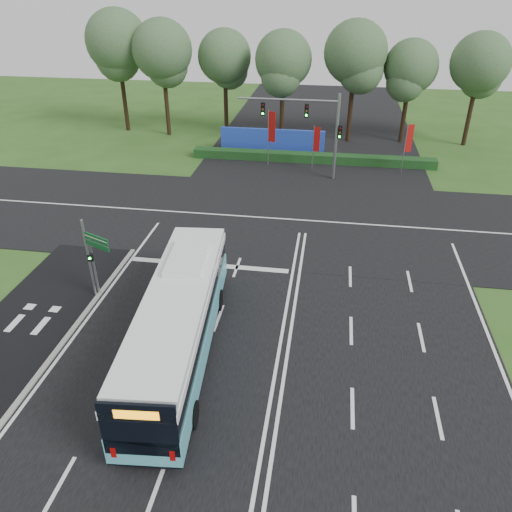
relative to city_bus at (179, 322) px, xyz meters
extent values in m
plane|color=#2A521B|center=(4.37, 2.89, -1.84)|extent=(120.00, 120.00, 0.00)
cube|color=black|center=(4.37, 2.89, -1.82)|extent=(20.00, 120.00, 0.04)
cube|color=black|center=(4.37, 14.89, -1.82)|extent=(120.00, 14.00, 0.05)
cube|color=black|center=(-8.13, -0.11, -1.81)|extent=(5.00, 18.00, 0.06)
cube|color=gray|center=(-5.73, -0.11, -1.78)|extent=(0.25, 18.00, 0.12)
cube|color=#52B0BE|center=(0.00, 0.01, -0.71)|extent=(3.78, 12.93, 1.17)
cube|color=black|center=(0.00, 0.01, -1.24)|extent=(3.74, 12.87, 0.32)
cube|color=black|center=(0.00, 0.01, 0.36)|extent=(3.65, 12.73, 1.01)
cube|color=white|center=(0.00, 0.01, 0.99)|extent=(3.78, 12.93, 0.37)
cube|color=white|center=(0.00, 0.01, 1.37)|extent=(3.68, 12.42, 0.37)
cube|color=white|center=(-0.24, 2.66, 1.68)|extent=(1.98, 3.33, 0.27)
cube|color=black|center=(0.56, -6.28, 0.41)|extent=(2.58, 0.35, 2.34)
cube|color=orange|center=(0.56, -6.32, 1.15)|extent=(1.49, 0.19, 0.37)
cylinder|color=black|center=(-1.56, 3.50, -1.29)|extent=(0.39, 1.13, 1.10)
cylinder|color=black|center=(0.92, 3.72, -1.29)|extent=(0.39, 1.13, 1.10)
cylinder|color=black|center=(-0.89, -4.12, -1.29)|extent=(0.39, 1.13, 1.10)
cylinder|color=black|center=(1.60, -3.90, -1.29)|extent=(0.39, 1.13, 1.10)
cylinder|color=gray|center=(-5.83, 4.08, -0.12)|extent=(0.14, 0.14, 3.46)
cube|color=black|center=(-5.83, 3.90, 0.53)|extent=(0.31, 0.23, 0.39)
sphere|color=#19F233|center=(-5.83, 3.80, 0.53)|extent=(0.14, 0.14, 0.14)
cylinder|color=gray|center=(-5.92, 3.86, 0.42)|extent=(0.14, 0.14, 4.53)
cube|color=#0C4820|center=(-5.14, 3.52, 1.90)|extent=(1.58, 0.75, 0.34)
cube|color=#0C4820|center=(-5.14, 3.52, 1.50)|extent=(1.58, 0.75, 0.25)
cube|color=white|center=(-5.14, 3.48, 1.90)|extent=(1.45, 0.66, 0.05)
cylinder|color=gray|center=(0.48, 26.04, 0.62)|extent=(0.08, 0.08, 4.92)
cube|color=#9D100D|center=(0.81, 25.89, 1.66)|extent=(0.62, 0.30, 2.62)
cylinder|color=gray|center=(4.49, 25.20, 0.13)|extent=(0.06, 0.06, 3.94)
cube|color=#9D100D|center=(4.77, 25.12, 0.96)|extent=(0.51, 0.19, 2.10)
cylinder|color=gray|center=(12.14, 25.55, 0.33)|extent=(0.07, 0.07, 4.34)
cube|color=#9D100D|center=(12.43, 25.66, 1.25)|extent=(0.56, 0.24, 2.32)
cylinder|color=gray|center=(6.37, 23.39, 1.66)|extent=(0.24, 0.24, 7.00)
cylinder|color=gray|center=(2.37, 23.39, 4.56)|extent=(8.00, 0.16, 0.16)
cube|color=black|center=(3.87, 23.39, 3.76)|extent=(0.32, 0.28, 1.05)
cube|color=black|center=(0.37, 23.39, 3.76)|extent=(0.32, 0.28, 1.05)
cube|color=black|center=(6.62, 23.39, 2.16)|extent=(0.32, 0.28, 1.05)
cube|color=#133514|center=(4.37, 27.39, -1.44)|extent=(22.00, 1.20, 0.80)
cube|color=#2040B2|center=(0.37, 29.89, -0.74)|extent=(10.00, 0.30, 2.20)
cylinder|color=black|center=(-16.24, 34.96, 2.46)|extent=(0.44, 0.44, 8.61)
sphere|color=#385330|center=(-16.24, 34.96, 7.22)|extent=(6.35, 6.35, 6.35)
cylinder|color=black|center=(-11.24, 33.95, 2.19)|extent=(0.44, 0.44, 8.06)
sphere|color=#385330|center=(-11.24, 33.95, 6.64)|extent=(5.94, 5.94, 5.94)
cylinder|color=black|center=(-5.35, 35.82, 1.83)|extent=(0.44, 0.44, 7.34)
sphere|color=#385330|center=(-5.35, 35.82, 5.89)|extent=(5.41, 5.41, 5.41)
cylinder|color=black|center=(0.82, 33.94, 1.89)|extent=(0.44, 0.44, 7.46)
sphere|color=#385330|center=(0.82, 33.94, 6.01)|extent=(5.50, 5.50, 5.50)
cylinder|color=black|center=(7.61, 34.47, 2.22)|extent=(0.44, 0.44, 8.13)
sphere|color=#385330|center=(7.61, 34.47, 6.71)|extent=(5.99, 5.99, 5.99)
cylinder|color=black|center=(12.97, 35.07, 1.63)|extent=(0.44, 0.44, 6.95)
sphere|color=#385330|center=(12.97, 35.07, 5.48)|extent=(5.12, 5.12, 5.12)
cylinder|color=black|center=(19.14, 34.95, 1.89)|extent=(0.44, 0.44, 7.47)
sphere|color=#385330|center=(19.14, 34.95, 6.02)|extent=(5.50, 5.50, 5.50)
camera|label=1|loc=(6.04, -16.82, 13.39)|focal=35.00mm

